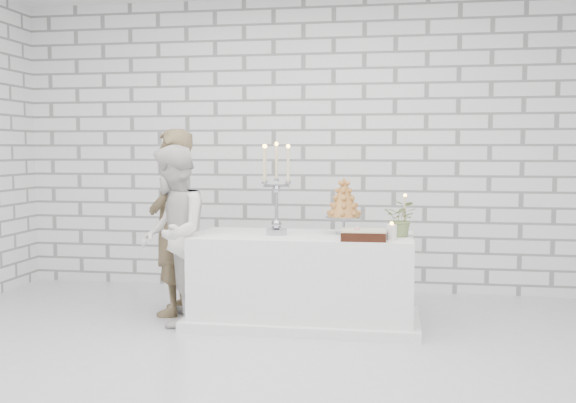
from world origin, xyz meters
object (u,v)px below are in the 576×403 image
at_px(cake_table, 303,279).
at_px(bride, 173,235).
at_px(croquembouche, 344,206).
at_px(candelabra, 277,189).
at_px(groom, 172,222).

bearing_deg(cake_table, bride, -170.86).
xyz_separation_m(bride, croquembouche, (1.40, 0.27, 0.24)).
distance_m(bride, candelabra, 0.95).
distance_m(groom, croquembouche, 1.53).
height_order(cake_table, croquembouche, croquembouche).
bearing_deg(bride, candelabra, 85.18).
relative_size(groom, bride, 1.09).
height_order(cake_table, groom, groom).
height_order(bride, candelabra, candelabra).
distance_m(cake_table, bride, 1.15).
height_order(cake_table, bride, bride).
relative_size(groom, candelabra, 2.13).
distance_m(bride, croquembouche, 1.45).
height_order(bride, croquembouche, bride).
bearing_deg(bride, cake_table, 85.29).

